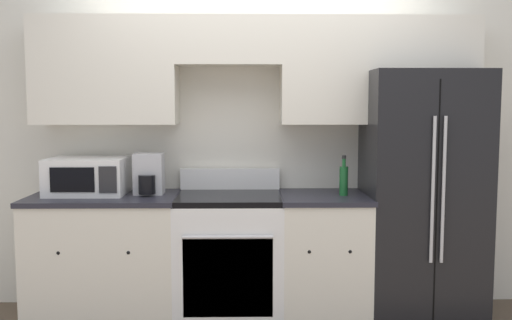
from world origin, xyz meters
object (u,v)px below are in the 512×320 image
object	(u,v)px
oven_range	(229,255)
bottle	(344,180)
refrigerator	(421,194)
microwave	(88,176)

from	to	relation	value
oven_range	bottle	bearing A→B (deg)	-1.65
oven_range	refrigerator	world-z (taller)	refrigerator
oven_range	refrigerator	size ratio (longest dim) A/B	0.59
microwave	bottle	bearing A→B (deg)	-2.97
oven_range	microwave	distance (m)	1.16
refrigerator	microwave	bearing A→B (deg)	179.18
oven_range	refrigerator	distance (m)	1.45
oven_range	bottle	size ratio (longest dim) A/B	3.69
refrigerator	oven_range	bearing A→B (deg)	-178.45
oven_range	bottle	distance (m)	0.98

